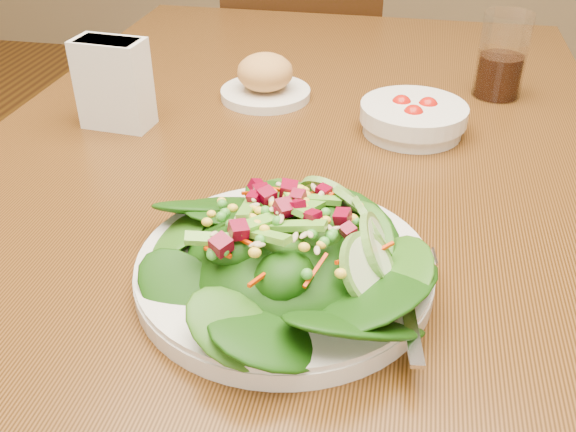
{
  "coord_description": "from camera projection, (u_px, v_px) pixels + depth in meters",
  "views": [
    {
      "loc": [
        0.15,
        -0.76,
        1.16
      ],
      "look_at": [
        0.05,
        -0.24,
        0.81
      ],
      "focal_mm": 40.0,
      "sensor_mm": 36.0,
      "label": 1
    }
  ],
  "objects": [
    {
      "name": "bread_plate",
      "position": [
        265.0,
        80.0,
        1.03
      ],
      "size": [
        0.15,
        0.15,
        0.07
      ],
      "color": "white",
      "rests_on": "dining_table"
    },
    {
      "name": "tomato_bowl",
      "position": [
        413.0,
        118.0,
        0.92
      ],
      "size": [
        0.15,
        0.15,
        0.05
      ],
      "color": "white",
      "rests_on": "dining_table"
    },
    {
      "name": "dining_table",
      "position": [
        289.0,
        218.0,
        0.93
      ],
      "size": [
        0.9,
        1.4,
        0.75
      ],
      "color": "brown",
      "rests_on": "ground_plane"
    },
    {
      "name": "napkin_holder",
      "position": [
        113.0,
        82.0,
        0.92
      ],
      "size": [
        0.1,
        0.06,
        0.13
      ],
      "rotation": [
        0.0,
        0.0,
        -0.09
      ],
      "color": "white",
      "rests_on": "dining_table"
    },
    {
      "name": "chair_far",
      "position": [
        298.0,
        94.0,
        1.79
      ],
      "size": [
        0.49,
        0.5,
        0.89
      ],
      "rotation": [
        0.0,
        0.0,
        3.38
      ],
      "color": "black",
      "rests_on": "ground_plane"
    },
    {
      "name": "drinking_glass",
      "position": [
        501.0,
        61.0,
        1.02
      ],
      "size": [
        0.08,
        0.08,
        0.13
      ],
      "color": "silver",
      "rests_on": "dining_table"
    },
    {
      "name": "salad_plate",
      "position": [
        294.0,
        255.0,
        0.63
      ],
      "size": [
        0.3,
        0.3,
        0.09
      ],
      "rotation": [
        0.0,
        0.0,
        0.28
      ],
      "color": "white",
      "rests_on": "dining_table"
    }
  ]
}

